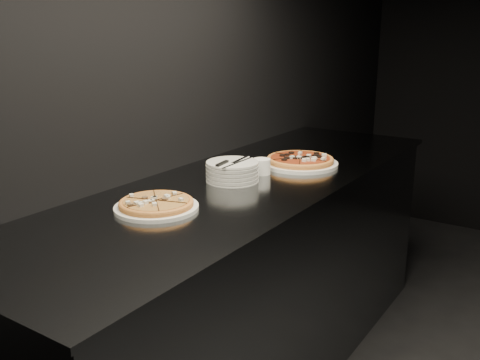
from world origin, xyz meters
The scene contains 7 objects.
wall_left centered at (-2.50, 0.00, 1.40)m, with size 0.02×5.00×2.80m, color black.
counter centered at (-2.13, 0.00, 0.46)m, with size 0.74×2.44×0.92m.
pizza_mushroom centered at (-2.19, -0.50, 0.94)m, with size 0.32×0.32×0.03m.
pizza_tomato centered at (-2.06, 0.32, 0.94)m, with size 0.34×0.34×0.04m.
plate_stack centered at (-2.17, -0.06, 0.96)m, with size 0.21×0.21×0.08m.
cutlery centered at (-2.16, -0.08, 1.00)m, with size 0.08×0.23×0.01m.
ramekin centered at (-2.13, 0.09, 0.96)m, with size 0.08×0.08×0.07m.
Camera 1 is at (-0.98, -1.80, 1.52)m, focal length 40.00 mm.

